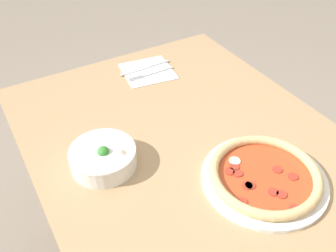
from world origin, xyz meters
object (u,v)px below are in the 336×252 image
at_px(fork, 152,73).
at_px(bowl, 103,156).
at_px(knife, 147,67).
at_px(pizza, 264,176).

bearing_deg(fork, bowl, 45.89).
distance_m(bowl, knife, 0.52).
distance_m(fork, knife, 0.05).
bearing_deg(bowl, pizza, -128.05).
xyz_separation_m(bowl, knife, (0.39, -0.34, -0.03)).
xyz_separation_m(pizza, knife, (0.66, -0.00, -0.01)).
distance_m(pizza, bowl, 0.43).
xyz_separation_m(pizza, fork, (0.61, 0.00, -0.01)).
height_order(pizza, fork, pizza).
distance_m(pizza, knife, 0.66).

